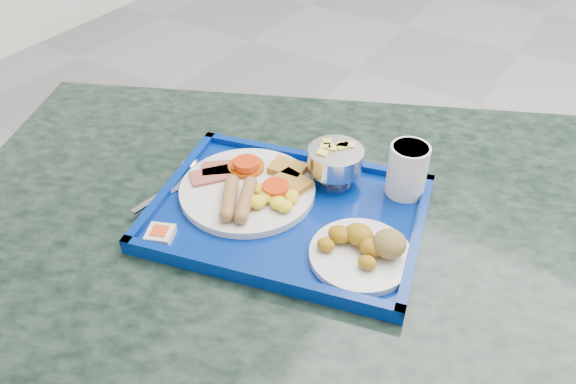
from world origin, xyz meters
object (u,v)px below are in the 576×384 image
at_px(table, 296,293).
at_px(bread_plate, 365,249).
at_px(juice_cup, 408,168).
at_px(main_plate, 251,188).
at_px(fruit_bowl, 335,160).
at_px(tray, 288,214).

height_order(table, bread_plate, bread_plate).
height_order(table, juice_cup, juice_cup).
distance_m(main_plate, bread_plate, 0.23).
distance_m(bread_plate, fruit_bowl, 0.19).
distance_m(table, juice_cup, 0.31).
xyz_separation_m(main_plate, juice_cup, (0.21, 0.14, 0.04)).
bearing_deg(bread_plate, fruit_bowl, 132.25).
relative_size(table, bread_plate, 9.16).
bearing_deg(bread_plate, tray, 170.11).
height_order(table, fruit_bowl, fruit_bowl).
distance_m(table, fruit_bowl, 0.27).
relative_size(tray, bread_plate, 3.23).
distance_m(main_plate, fruit_bowl, 0.15).
bearing_deg(bread_plate, table, 165.61).
xyz_separation_m(table, main_plate, (-0.09, -0.00, 0.21)).
bearing_deg(fruit_bowl, main_plate, -132.63).
xyz_separation_m(bread_plate, juice_cup, (-0.01, 0.17, 0.03)).
xyz_separation_m(tray, bread_plate, (0.15, -0.03, 0.02)).
distance_m(tray, main_plate, 0.08).
distance_m(fruit_bowl, juice_cup, 0.12).
distance_m(table, bread_plate, 0.26).
xyz_separation_m(tray, juice_cup, (0.14, 0.15, 0.05)).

